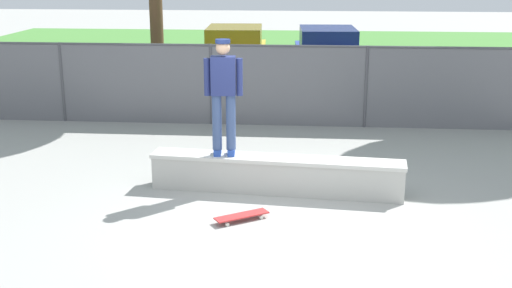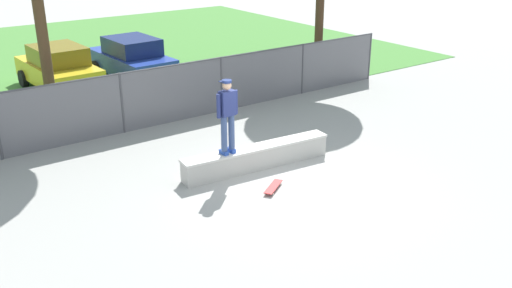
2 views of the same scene
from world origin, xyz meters
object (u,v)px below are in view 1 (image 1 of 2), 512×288
car_yellow (235,54)px  concrete_ledge (276,174)px  skateboarder (223,92)px  car_blue (327,55)px  skateboard (242,216)px

car_yellow → concrete_ledge: bearing=-79.7°
skateboarder → car_blue: size_ratio=0.43×
car_yellow → skateboarder: bearing=-84.4°
concrete_ledge → car_yellow: bearing=100.3°
car_yellow → car_blue: same height
skateboarder → car_yellow: size_ratio=0.43×
skateboard → car_blue: size_ratio=0.18×
concrete_ledge → skateboard: (-0.42, -1.23, -0.22)m
skateboarder → skateboard: 2.04m
concrete_ledge → car_yellow: size_ratio=0.95×
concrete_ledge → skateboard: size_ratio=5.22×
car_blue → concrete_ledge: bearing=-95.9°
skateboarder → car_yellow: (-0.95, 9.78, -0.77)m
concrete_ledge → car_blue: car_blue is taller
car_yellow → car_blue: bearing=-2.9°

